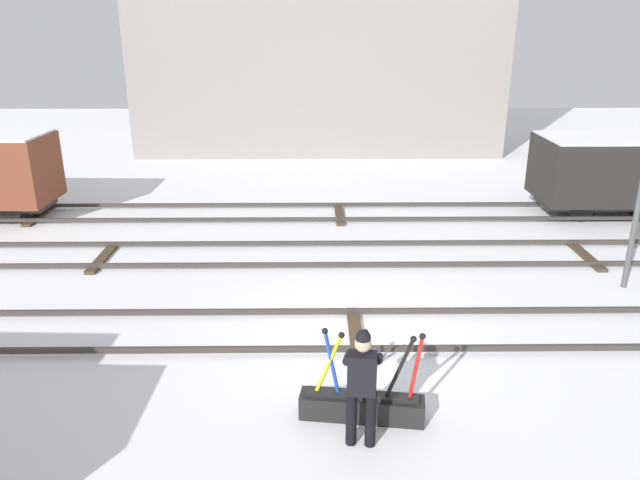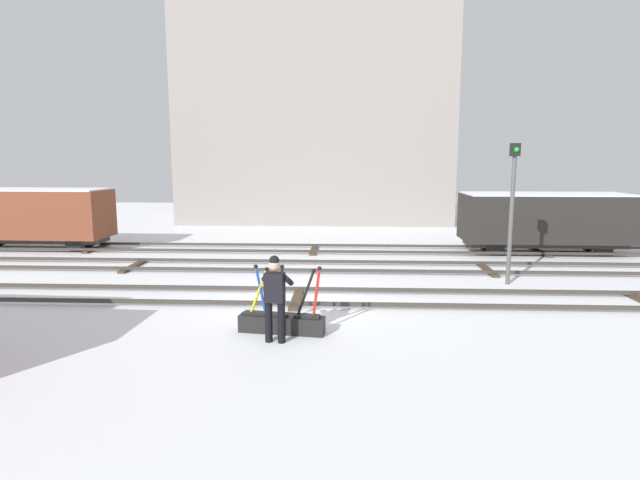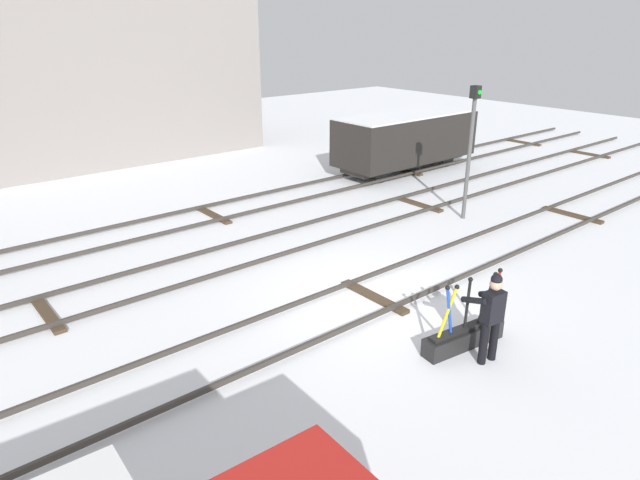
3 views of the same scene
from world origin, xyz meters
name	(u,v)px [view 1 (image 1 of 3)]	position (x,y,z in m)	size (l,w,h in m)	color
ground_plane	(356,335)	(0.00, 0.00, 0.00)	(60.00, 60.00, 0.00)	white
track_main_line	(356,330)	(0.00, 0.00, 0.11)	(44.00, 1.94, 0.18)	#38332D
track_siding_near	(345,254)	(0.00, 3.83, 0.11)	(44.00, 1.94, 0.18)	#38332D
track_siding_far	(339,212)	(0.00, 7.22, 0.11)	(44.00, 1.94, 0.18)	#38332D
switch_lever_frame	(362,403)	(-0.07, -2.48, 0.25)	(1.83, 0.60, 1.45)	black
rail_worker	(362,381)	(-0.13, -3.03, 0.99)	(0.60, 0.71, 1.75)	black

